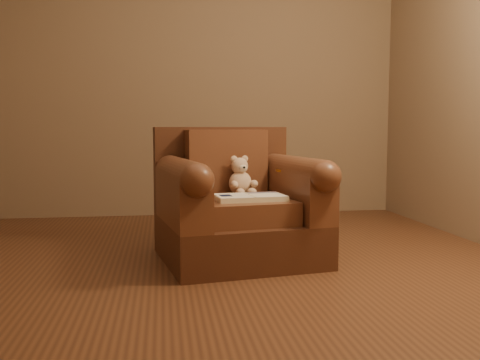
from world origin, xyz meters
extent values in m
plane|color=brown|center=(0.00, 0.00, 0.00)|extent=(4.00, 4.00, 0.00)
cube|color=#826850|center=(0.00, 2.00, 1.35)|extent=(4.00, 0.02, 2.70)
cube|color=#462517|center=(0.19, 0.13, 0.13)|extent=(1.08, 1.04, 0.27)
cube|color=#462517|center=(0.12, 0.53, 0.56)|extent=(0.95, 0.25, 0.59)
cube|color=brown|center=(0.20, 0.09, 0.34)|extent=(0.65, 0.75, 0.14)
cube|color=brown|center=(0.14, 0.41, 0.62)|extent=(0.57, 0.24, 0.43)
cube|color=brown|center=(-0.18, 0.02, 0.42)|extent=(0.32, 0.83, 0.30)
cube|color=brown|center=(0.57, 0.15, 0.42)|extent=(0.32, 0.83, 0.30)
cylinder|color=brown|center=(-0.18, 0.02, 0.57)|extent=(0.32, 0.83, 0.19)
cylinder|color=brown|center=(0.57, 0.15, 0.57)|extent=(0.32, 0.83, 0.19)
ellipsoid|color=beige|center=(0.22, 0.27, 0.48)|extent=(0.15, 0.14, 0.16)
sphere|color=beige|center=(0.22, 0.28, 0.59)|extent=(0.11, 0.11, 0.11)
ellipsoid|color=beige|center=(0.18, 0.28, 0.64)|extent=(0.05, 0.03, 0.05)
ellipsoid|color=beige|center=(0.25, 0.30, 0.64)|extent=(0.05, 0.03, 0.05)
ellipsoid|color=beige|center=(0.23, 0.23, 0.58)|extent=(0.05, 0.04, 0.05)
sphere|color=black|center=(0.24, 0.21, 0.59)|extent=(0.02, 0.02, 0.02)
ellipsoid|color=beige|center=(0.17, 0.19, 0.48)|extent=(0.05, 0.10, 0.05)
ellipsoid|color=beige|center=(0.31, 0.23, 0.48)|extent=(0.05, 0.10, 0.05)
ellipsoid|color=beige|center=(0.21, 0.17, 0.43)|extent=(0.06, 0.10, 0.05)
ellipsoid|color=beige|center=(0.29, 0.19, 0.43)|extent=(0.06, 0.10, 0.05)
cube|color=beige|center=(0.24, -0.02, 0.42)|extent=(0.44, 0.29, 0.03)
cube|color=white|center=(0.13, -0.03, 0.44)|extent=(0.23, 0.27, 0.00)
cube|color=white|center=(0.34, -0.01, 0.44)|extent=(0.23, 0.27, 0.00)
cube|color=beige|center=(0.24, -0.02, 0.44)|extent=(0.03, 0.25, 0.00)
cube|color=#0F1638|center=(0.08, -0.04, 0.44)|extent=(0.08, 0.10, 0.00)
cube|color=slate|center=(0.33, 0.08, 0.44)|extent=(0.19, 0.07, 0.00)
cylinder|color=gold|center=(0.66, 0.25, 0.01)|extent=(0.33, 0.33, 0.02)
cylinder|color=gold|center=(0.66, 0.25, 0.29)|extent=(0.03, 0.03, 0.54)
cylinder|color=gold|center=(0.66, 0.25, 0.57)|extent=(0.41, 0.41, 0.02)
cylinder|color=gold|center=(0.66, 0.25, 0.55)|extent=(0.03, 0.03, 0.02)
camera|label=1|loc=(-0.29, -3.21, 0.85)|focal=40.00mm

